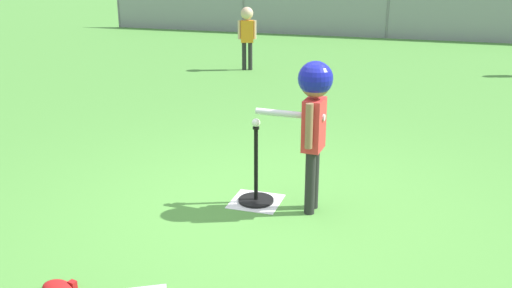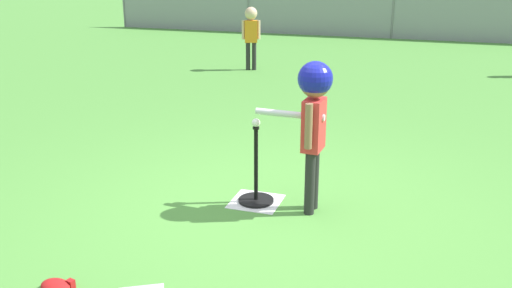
% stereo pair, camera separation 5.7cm
% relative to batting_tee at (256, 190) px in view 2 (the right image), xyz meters
% --- Properties ---
extents(ground_plane, '(60.00, 60.00, 0.00)m').
position_rel_batting_tee_xyz_m(ground_plane, '(0.18, -0.11, -0.11)').
color(ground_plane, '#51933D').
extents(home_plate, '(0.44, 0.44, 0.01)m').
position_rel_batting_tee_xyz_m(home_plate, '(0.00, -0.00, -0.11)').
color(home_plate, white).
rests_on(home_plate, ground_plane).
extents(batting_tee, '(0.32, 0.32, 0.71)m').
position_rel_batting_tee_xyz_m(batting_tee, '(0.00, 0.00, 0.00)').
color(batting_tee, black).
rests_on(batting_tee, ground_plane).
extents(baseball_on_tee, '(0.07, 0.07, 0.07)m').
position_rel_batting_tee_xyz_m(baseball_on_tee, '(0.00, -0.00, 0.63)').
color(baseball_on_tee, white).
rests_on(baseball_on_tee, batting_tee).
extents(batter_child, '(0.65, 0.37, 1.31)m').
position_rel_batting_tee_xyz_m(batter_child, '(0.51, -0.03, 0.82)').
color(batter_child, '#262626').
rests_on(batter_child, ground_plane).
extents(fielder_deep_left, '(0.34, 0.24, 1.19)m').
position_rel_batting_tee_xyz_m(fielder_deep_left, '(-1.99, 5.78, 0.65)').
color(fielder_deep_left, '#262626').
rests_on(fielder_deep_left, ground_plane).
extents(glove_by_plate, '(0.25, 0.21, 0.07)m').
position_rel_batting_tee_xyz_m(glove_by_plate, '(-0.82, -1.76, -0.08)').
color(glove_by_plate, '#B21919').
rests_on(glove_by_plate, ground_plane).
extents(outfield_fence, '(16.06, 0.06, 1.15)m').
position_rel_batting_tee_xyz_m(outfield_fence, '(0.18, 10.97, 0.50)').
color(outfield_fence, slate).
rests_on(outfield_fence, ground_plane).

